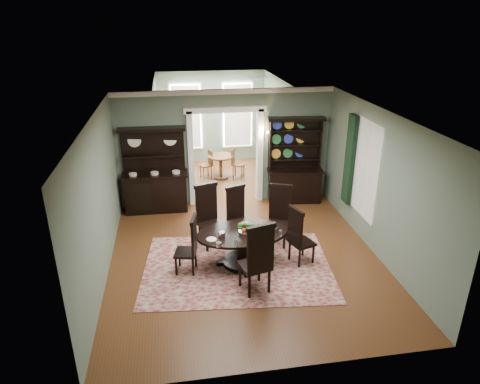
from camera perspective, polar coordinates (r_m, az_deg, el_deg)
The scene contains 19 objects.
room at distance 8.30m, azimuth 0.69°, elevation 0.52°, with size 5.51×6.01×3.01m.
parlor at distance 13.50m, azimuth -3.35°, elevation 9.08°, with size 3.51×3.50×3.01m.
doorway_trim at distance 11.04m, azimuth -1.95°, elevation 6.50°, with size 2.08×0.25×2.57m.
right_window at distance 9.86m, azimuth 15.42°, elevation 3.52°, with size 0.15×1.47×2.12m.
wall_sconce at distance 10.98m, azimuth 3.10°, elevation 7.85°, with size 0.27×0.21×0.21m.
rug at distance 8.71m, azimuth -0.35°, elevation -9.99°, with size 3.71×2.62×0.01m, color maroon.
dining_table at distance 8.58m, azimuth 0.31°, elevation -6.68°, with size 1.91×1.81×0.72m.
centerpiece at distance 8.41m, azimuth 0.79°, elevation -5.09°, with size 1.50×0.96×0.25m.
chair_far_left at distance 9.25m, azimuth -4.23°, elevation -2.84°, with size 0.64×0.63×1.39m.
chair_far_mid at distance 9.46m, azimuth -0.35°, elevation -2.63°, with size 0.59×0.57×1.25m.
chair_far_right at distance 9.35m, azimuth 5.22°, elevation -2.76°, with size 0.64×0.63×1.34m.
chair_end_left at distance 8.33m, azimuth -6.66°, elevation -6.85°, with size 0.50×0.52×1.19m.
chair_end_right at distance 8.61m, azimuth 7.77°, elevation -5.65°, with size 0.56×0.58×1.24m.
chair_near at distance 7.61m, azimuth 2.40°, elevation -8.67°, with size 0.64×0.63×1.43m.
sideboard at distance 11.02m, azimuth -11.19°, elevation 1.26°, with size 1.64×0.61×2.15m.
welsh_dresser at distance 11.42m, azimuth 7.25°, elevation 2.69°, with size 1.50×0.68×2.27m.
parlor_table at distance 13.04m, azimuth -2.58°, elevation 3.82°, with size 0.79×0.79×0.73m.
parlor_chair_left at distance 13.11m, azimuth -4.36°, elevation 3.82°, with size 0.40×0.39×0.86m.
parlor_chair_right at distance 13.07m, azimuth -0.48°, elevation 3.95°, with size 0.44×0.43×0.92m.
Camera 1 is at (-1.33, -7.51, 4.74)m, focal length 32.00 mm.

